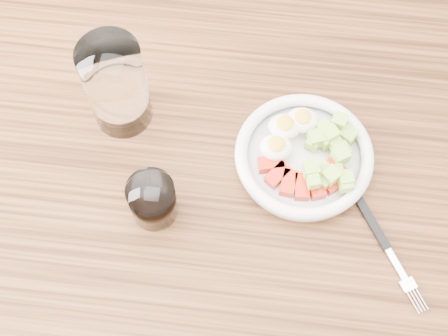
{
  "coord_description": "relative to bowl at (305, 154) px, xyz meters",
  "views": [
    {
      "loc": [
        0.04,
        -0.39,
        1.68
      ],
      "look_at": [
        -0.01,
        0.01,
        0.8
      ],
      "focal_mm": 50.0,
      "sensor_mm": 36.0,
      "label": 1
    }
  ],
  "objects": [
    {
      "name": "coffee_glass",
      "position": [
        -0.22,
        -0.11,
        0.02
      ],
      "size": [
        0.07,
        0.07,
        0.08
      ],
      "color": "white",
      "rests_on": "dining_table"
    },
    {
      "name": "ground",
      "position": [
        -0.11,
        -0.05,
        -0.79
      ],
      "size": [
        4.0,
        4.0,
        0.0
      ],
      "primitive_type": "plane",
      "color": "brown",
      "rests_on": "ground"
    },
    {
      "name": "fork",
      "position": [
        0.12,
        -0.12,
        -0.02
      ],
      "size": [
        0.11,
        0.18,
        0.01
      ],
      "color": "black",
      "rests_on": "dining_table"
    },
    {
      "name": "bowl",
      "position": [
        0.0,
        0.0,
        0.0
      ],
      "size": [
        0.22,
        0.22,
        0.05
      ],
      "color": "white",
      "rests_on": "dining_table"
    },
    {
      "name": "dining_table",
      "position": [
        -0.11,
        -0.05,
        -0.12
      ],
      "size": [
        1.5,
        0.9,
        0.77
      ],
      "color": "brown",
      "rests_on": "ground"
    },
    {
      "name": "water_glass",
      "position": [
        -0.3,
        0.05,
        0.07
      ],
      "size": [
        0.1,
        0.1,
        0.17
      ],
      "primitive_type": "cylinder",
      "color": "white",
      "rests_on": "dining_table"
    }
  ]
}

